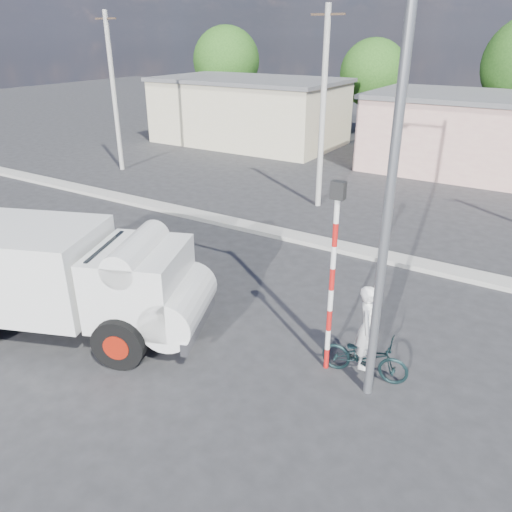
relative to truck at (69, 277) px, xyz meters
The scene contains 10 objects.
ground_plane 3.24m from the truck, ahead, with size 120.00×120.00×0.00m, color #262628.
median 9.04m from the truck, 71.61° to the left, with size 40.00×0.80×0.16m, color #99968E.
truck is the anchor object (origin of this frame).
bicycle 7.23m from the truck, 17.33° to the left, with size 0.67×1.91×1.00m, color black.
cyclist 7.18m from the truck, 17.33° to the left, with size 0.70×0.46×1.91m, color white.
traffic_pole 6.42m from the truck, 18.09° to the left, with size 0.28×0.18×4.36m.
streetlight 7.93m from the truck, 13.46° to the left, with size 2.34×0.22×9.00m.
building_row 22.81m from the truck, 80.12° to the left, with size 37.80×7.30×4.44m.
tree_row 29.27m from the truck, 88.92° to the left, with size 34.13×7.32×8.10m.
utility_poles 14.09m from the truck, 64.06° to the left, with size 35.40×0.24×8.00m.
Camera 1 is at (6.77, -7.26, 6.97)m, focal length 35.00 mm.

